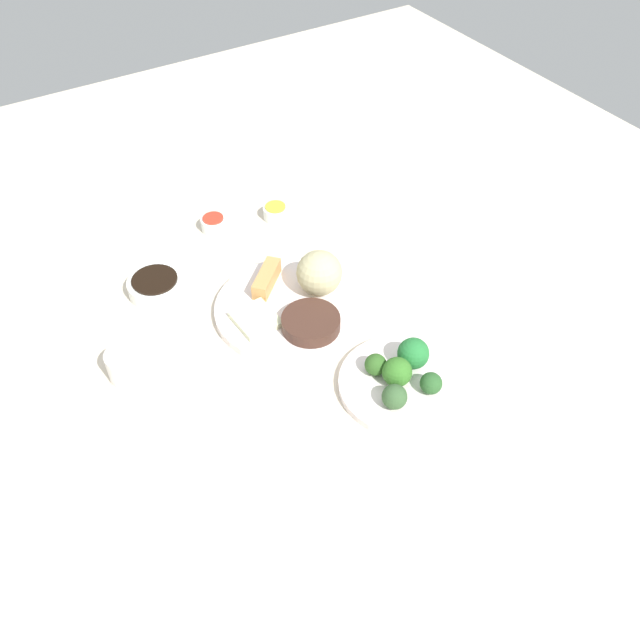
{
  "coord_description": "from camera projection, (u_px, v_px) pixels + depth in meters",
  "views": [
    {
      "loc": [
        0.4,
        0.77,
        0.9
      ],
      "look_at": [
        -0.04,
        0.05,
        0.06
      ],
      "focal_mm": 38.88,
      "sensor_mm": 36.0,
      "label": 1
    }
  ],
  "objects": [
    {
      "name": "broccoli_plate",
      "position": [
        403.0,
        384.0,
        1.13
      ],
      "size": [
        0.21,
        0.21,
        0.01
      ],
      "primitive_type": "cylinder",
      "color": "white",
      "rests_on": "tabletop"
    },
    {
      "name": "spring_roll",
      "position": [
        267.0,
        279.0,
        1.28
      ],
      "size": [
        0.09,
        0.08,
        0.03
      ],
      "primitive_type": "cube",
      "rotation": [
        0.0,
        0.0,
        0.75
      ],
      "color": "tan",
      "rests_on": "main_plate"
    },
    {
      "name": "crab_rangoon_wonton",
      "position": [
        256.0,
        319.0,
        1.22
      ],
      "size": [
        0.07,
        0.08,
        0.01
      ],
      "primitive_type": "cube",
      "rotation": [
        0.0,
        0.0,
        0.05
      ],
      "color": "beige",
      "rests_on": "main_plate"
    },
    {
      "name": "soy_sauce_bowl",
      "position": [
        156.0,
        287.0,
        1.29
      ],
      "size": [
        0.1,
        0.1,
        0.03
      ],
      "primitive_type": "cylinder",
      "color": "white",
      "rests_on": "tabletop"
    },
    {
      "name": "sauce_ramekin_hot_mustard",
      "position": [
        276.0,
        213.0,
        1.46
      ],
      "size": [
        0.05,
        0.05,
        0.03
      ],
      "primitive_type": "cylinder",
      "color": "white",
      "rests_on": "tabletop"
    },
    {
      "name": "stir_fry_heap",
      "position": [
        311.0,
        323.0,
        1.2
      ],
      "size": [
        0.1,
        0.1,
        0.02
      ],
      "primitive_type": "cylinder",
      "color": "#42281E",
      "rests_on": "main_plate"
    },
    {
      "name": "broccoli_floret_3",
      "position": [
        431.0,
        383.0,
        1.1
      ],
      "size": [
        0.04,
        0.04,
        0.04
      ],
      "primitive_type": "sphere",
      "color": "#295727",
      "rests_on": "broccoli_plate"
    },
    {
      "name": "broccoli_floret_1",
      "position": [
        413.0,
        353.0,
        1.14
      ],
      "size": [
        0.05,
        0.05,
        0.05
      ],
      "primitive_type": "sphere",
      "color": "#257434",
      "rests_on": "broccoli_plate"
    },
    {
      "name": "broccoli_floret_4",
      "position": [
        394.0,
        397.0,
        1.08
      ],
      "size": [
        0.04,
        0.04,
        0.04
      ],
      "primitive_type": "sphere",
      "color": "#35572F",
      "rests_on": "broccoli_plate"
    },
    {
      "name": "main_plate",
      "position": [
        288.0,
        309.0,
        1.26
      ],
      "size": [
        0.27,
        0.27,
        0.02
      ],
      "primitive_type": "cylinder",
      "color": "white",
      "rests_on": "tabletop"
    },
    {
      "name": "rice_scoop",
      "position": [
        319.0,
        273.0,
        1.25
      ],
      "size": [
        0.08,
        0.08,
        0.08
      ],
      "primitive_type": "sphere",
      "color": "#BDB484",
      "rests_on": "main_plate"
    },
    {
      "name": "teacup",
      "position": [
        126.0,
        365.0,
        1.14
      ],
      "size": [
        0.06,
        0.06,
        0.05
      ],
      "primitive_type": "cylinder",
      "color": "white",
      "rests_on": "tabletop"
    },
    {
      "name": "sauce_ramekin_sweet_and_sour",
      "position": [
        214.0,
        224.0,
        1.43
      ],
      "size": [
        0.05,
        0.05,
        0.03
      ],
      "primitive_type": "cylinder",
      "color": "white",
      "rests_on": "tabletop"
    },
    {
      "name": "sauce_ramekin_hot_mustard_liquid",
      "position": [
        275.0,
        207.0,
        1.45
      ],
      "size": [
        0.04,
        0.04,
        0.0
      ],
      "primitive_type": "cylinder",
      "color": "yellow",
      "rests_on": "sauce_ramekin_hot_mustard"
    },
    {
      "name": "broccoli_floret_0",
      "position": [
        397.0,
        372.0,
        1.11
      ],
      "size": [
        0.05,
        0.05,
        0.05
      ],
      "primitive_type": "sphere",
      "color": "#347024",
      "rests_on": "broccoli_plate"
    },
    {
      "name": "broccoli_floret_2",
      "position": [
        376.0,
        365.0,
        1.13
      ],
      "size": [
        0.04,
        0.04,
        0.04
      ],
      "primitive_type": "sphere",
      "color": "#305C22",
      "rests_on": "broccoli_plate"
    },
    {
      "name": "sauce_ramekin_sweet_and_sour_liquid",
      "position": [
        213.0,
        218.0,
        1.42
      ],
      "size": [
        0.04,
        0.04,
        0.0
      ],
      "primitive_type": "cylinder",
      "color": "red",
      "rests_on": "sauce_ramekin_sweet_and_sour"
    },
    {
      "name": "soy_sauce_bowl_liquid",
      "position": [
        154.0,
        280.0,
        1.28
      ],
      "size": [
        0.08,
        0.08,
        0.0
      ],
      "primitive_type": "cylinder",
      "color": "black",
      "rests_on": "soy_sauce_bowl"
    },
    {
      "name": "tabletop",
      "position": [
        286.0,
        332.0,
        1.24
      ],
      "size": [
        2.2,
        2.2,
        0.02
      ],
      "primitive_type": "cube",
      "color": "beige",
      "rests_on": "ground"
    }
  ]
}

